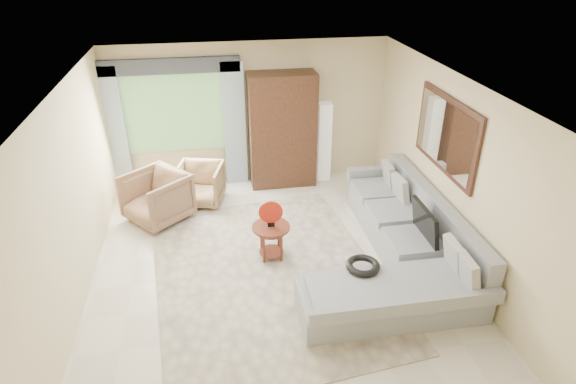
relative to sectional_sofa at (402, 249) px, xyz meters
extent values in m
plane|color=silver|center=(-1.78, 0.18, -0.28)|extent=(6.00, 6.00, 0.00)
cube|color=beige|center=(-1.90, 0.12, -0.27)|extent=(3.43, 4.31, 0.02)
cube|color=#919599|center=(0.22, 0.68, -0.08)|extent=(0.90, 2.40, 0.40)
cube|color=#919599|center=(-0.48, -0.92, -0.08)|extent=(2.30, 0.80, 0.40)
cube|color=#919599|center=(0.57, 0.28, 0.37)|extent=(0.20, 3.20, 0.50)
cube|color=#919599|center=(0.22, 1.96, 0.23)|extent=(0.90, 0.16, 0.22)
cube|color=#919599|center=(-0.48, -1.37, 0.21)|extent=(2.30, 0.10, 0.18)
cube|color=black|center=(0.27, -0.05, 0.44)|extent=(0.14, 0.74, 0.48)
torus|color=black|center=(-0.78, -0.62, 0.26)|extent=(0.43, 0.43, 0.09)
cylinder|color=#502115|center=(-1.78, 0.49, 0.24)|extent=(0.54, 0.54, 0.04)
cylinder|color=#502115|center=(-1.78, 0.49, -0.04)|extent=(0.36, 0.36, 0.49)
cylinder|color=#AE2111|center=(-1.78, 0.49, 0.49)|extent=(0.34, 0.06, 0.34)
imported|color=#946950|center=(-3.47, 1.88, 0.13)|extent=(1.27, 1.27, 0.83)
imported|color=#A08257|center=(-2.78, 2.36, 0.07)|extent=(0.92, 0.94, 0.71)
imported|color=#999999|center=(-3.91, 2.64, -0.04)|extent=(0.48, 0.44, 0.48)
cube|color=black|center=(-1.23, 2.90, 0.77)|extent=(1.20, 0.55, 2.10)
cube|color=silver|center=(-0.43, 2.96, 0.47)|extent=(0.24, 0.24, 1.50)
cube|color=#669E59|center=(-3.13, 3.15, 1.12)|extent=(1.80, 0.04, 1.40)
cube|color=#9EB7CC|center=(-4.18, 3.06, 0.87)|extent=(0.40, 0.08, 2.30)
cube|color=#9EB7CC|center=(-2.08, 3.06, 0.87)|extent=(0.40, 0.08, 2.30)
cube|color=#1E232D|center=(-3.13, 3.08, 1.97)|extent=(2.40, 0.12, 0.26)
cube|color=black|center=(0.69, 0.53, 1.47)|extent=(0.04, 1.70, 1.05)
cube|color=white|center=(0.66, 0.53, 1.47)|extent=(0.02, 1.54, 0.90)
camera|label=1|loc=(-2.52, -5.24, 3.88)|focal=30.00mm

